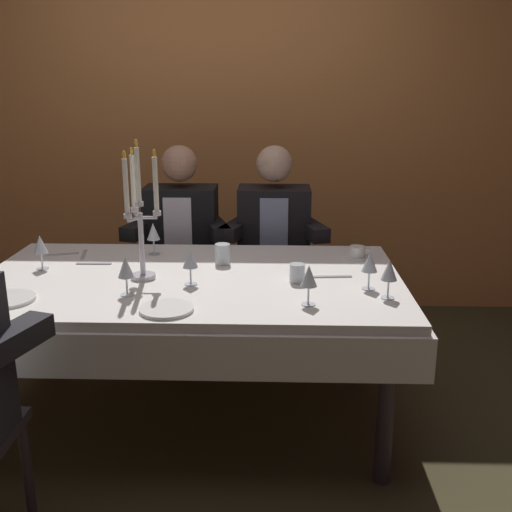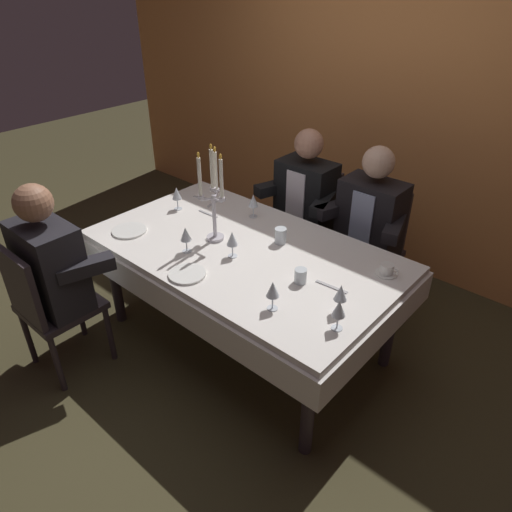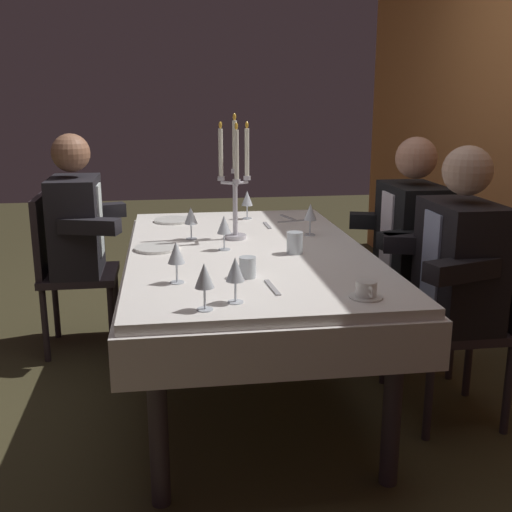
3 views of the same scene
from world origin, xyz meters
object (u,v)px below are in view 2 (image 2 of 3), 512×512
object	(u,v)px
dinner_plate_1	(187,274)
wine_glass_3	(253,201)
coffee_cup_0	(387,270)
seated_diner_1	(306,195)
wine_glass_4	(341,293)
dinner_plate_0	(129,231)
candelabra	(213,199)
dining_table	(244,264)
water_tumbler_0	(281,236)
wine_glass_1	(177,194)
wine_glass_2	(273,290)
seated_diner_0	(49,266)
wine_glass_0	(232,239)
seated_diner_2	(371,217)
water_tumbler_1	(301,276)
wine_glass_5	(339,309)
wine_glass_6	(186,234)

from	to	relation	value
dinner_plate_1	wine_glass_3	xyz separation A→B (m)	(-0.20, 0.78, 0.11)
coffee_cup_0	seated_diner_1	world-z (taller)	seated_diner_1
wine_glass_4	coffee_cup_0	world-z (taller)	wine_glass_4
dinner_plate_0	wine_glass_3	bearing A→B (deg)	56.30
candelabra	coffee_cup_0	xyz separation A→B (m)	(1.00, 0.36, -0.25)
dining_table	coffee_cup_0	distance (m)	0.87
dinner_plate_1	water_tumbler_0	bearing A→B (deg)	75.24
dinner_plate_1	dining_table	bearing A→B (deg)	85.31
wine_glass_1	dinner_plate_0	bearing A→B (deg)	-87.66
wine_glass_3	candelabra	bearing A→B (deg)	-86.04
wine_glass_2	wine_glass_3	world-z (taller)	same
wine_glass_3	seated_diner_0	world-z (taller)	seated_diner_0
coffee_cup_0	seated_diner_0	size ratio (longest dim) A/B	0.11
wine_glass_1	wine_glass_0	bearing A→B (deg)	-15.61
wine_glass_3	seated_diner_2	xyz separation A→B (m)	(0.61, 0.53, -0.12)
water_tumbler_1	wine_glass_4	bearing A→B (deg)	-15.34
wine_glass_0	wine_glass_4	xyz separation A→B (m)	(0.76, -0.03, 0.00)
wine_glass_2	coffee_cup_0	world-z (taller)	wine_glass_2
coffee_cup_0	dinner_plate_1	bearing A→B (deg)	-138.00
wine_glass_0	water_tumbler_1	xyz separation A→B (m)	(0.46, 0.05, -0.07)
wine_glass_5	coffee_cup_0	distance (m)	0.59
wine_glass_4	water_tumbler_1	distance (m)	0.32
wine_glass_6	seated_diner_0	world-z (taller)	seated_diner_0
candelabra	seated_diner_1	size ratio (longest dim) A/B	0.50
dining_table	water_tumbler_1	distance (m)	0.51
wine_glass_2	water_tumbler_1	bearing A→B (deg)	96.96
candelabra	seated_diner_1	distance (m)	0.96
dinner_plate_0	dinner_plate_1	size ratio (longest dim) A/B	1.05
dinner_plate_1	coffee_cup_0	bearing A→B (deg)	42.00
wine_glass_3	seated_diner_2	bearing A→B (deg)	41.04
wine_glass_4	water_tumbler_1	bearing A→B (deg)	164.66
candelabra	dinner_plate_1	world-z (taller)	candelabra
candelabra	wine_glass_5	size ratio (longest dim) A/B	3.76
water_tumbler_1	wine_glass_3	bearing A→B (deg)	149.62
wine_glass_4	wine_glass_6	bearing A→B (deg)	-173.87
candelabra	dinner_plate_1	xyz separation A→B (m)	(0.17, -0.39, -0.27)
water_tumbler_1	seated_diner_2	bearing A→B (deg)	96.31
seated_diner_0	seated_diner_1	world-z (taller)	same
wine_glass_3	seated_diner_1	xyz separation A→B (m)	(0.06, 0.53, -0.12)
candelabra	coffee_cup_0	size ratio (longest dim) A/B	4.67
dinner_plate_0	wine_glass_0	bearing A→B (deg)	17.41
wine_glass_4	seated_diner_0	bearing A→B (deg)	-153.56
dinner_plate_1	seated_diner_1	world-z (taller)	seated_diner_1
wine_glass_0	coffee_cup_0	xyz separation A→B (m)	(0.78, 0.43, -0.09)
dining_table	water_tumbler_1	xyz separation A→B (m)	(0.48, -0.06, 0.16)
dining_table	seated_diner_0	bearing A→B (deg)	-128.54
coffee_cup_0	seated_diner_1	xyz separation A→B (m)	(-0.97, 0.56, -0.03)
candelabra	coffee_cup_0	bearing A→B (deg)	19.57
dinner_plate_1	seated_diner_0	world-z (taller)	seated_diner_0
wine_glass_3	water_tumbler_1	distance (m)	0.83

